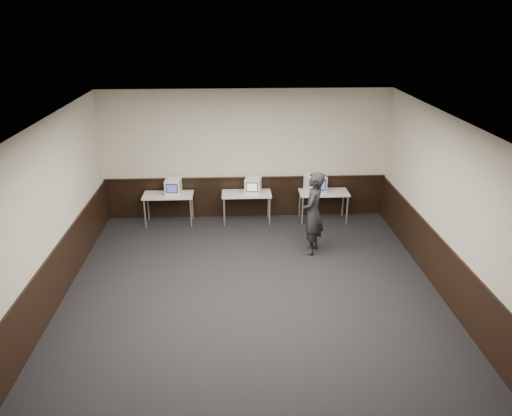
# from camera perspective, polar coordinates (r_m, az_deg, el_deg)

# --- Properties ---
(floor) EXTENTS (8.00, 8.00, 0.00)m
(floor) POSITION_cam_1_polar(r_m,az_deg,el_deg) (9.23, -0.36, -10.37)
(floor) COLOR black
(floor) RESTS_ON ground
(ceiling) EXTENTS (8.00, 8.00, 0.00)m
(ceiling) POSITION_cam_1_polar(r_m,az_deg,el_deg) (8.00, -0.41, 9.43)
(ceiling) COLOR white
(ceiling) RESTS_ON back_wall
(back_wall) EXTENTS (7.00, 0.00, 7.00)m
(back_wall) POSITION_cam_1_polar(r_m,az_deg,el_deg) (12.27, -1.18, 6.09)
(back_wall) COLOR beige
(back_wall) RESTS_ON ground
(front_wall) EXTENTS (7.00, 0.00, 7.00)m
(front_wall) POSITION_cam_1_polar(r_m,az_deg,el_deg) (5.05, 1.66, -19.10)
(front_wall) COLOR beige
(front_wall) RESTS_ON ground
(left_wall) EXTENTS (0.00, 8.00, 8.00)m
(left_wall) POSITION_cam_1_polar(r_m,az_deg,el_deg) (9.06, -23.10, -1.51)
(left_wall) COLOR beige
(left_wall) RESTS_ON ground
(right_wall) EXTENTS (0.00, 8.00, 8.00)m
(right_wall) POSITION_cam_1_polar(r_m,az_deg,el_deg) (9.30, 21.70, -0.69)
(right_wall) COLOR beige
(right_wall) RESTS_ON ground
(wainscot_back) EXTENTS (6.98, 0.04, 1.00)m
(wainscot_back) POSITION_cam_1_polar(r_m,az_deg,el_deg) (12.59, -1.14, 1.24)
(wainscot_back) COLOR black
(wainscot_back) RESTS_ON back_wall
(wainscot_left) EXTENTS (0.04, 7.98, 1.00)m
(wainscot_left) POSITION_cam_1_polar(r_m,az_deg,el_deg) (9.51, -22.01, -7.62)
(wainscot_left) COLOR black
(wainscot_left) RESTS_ON left_wall
(wainscot_right) EXTENTS (0.04, 7.98, 1.00)m
(wainscot_right) POSITION_cam_1_polar(r_m,az_deg,el_deg) (9.74, 20.70, -6.69)
(wainscot_right) COLOR black
(wainscot_right) RESTS_ON right_wall
(wainscot_rail) EXTENTS (6.98, 0.06, 0.04)m
(wainscot_rail) POSITION_cam_1_polar(r_m,az_deg,el_deg) (12.40, -1.15, 3.46)
(wainscot_rail) COLOR black
(wainscot_rail) RESTS_ON wainscot_back
(desk_left) EXTENTS (1.20, 0.60, 0.75)m
(desk_left) POSITION_cam_1_polar(r_m,az_deg,el_deg) (12.27, -10.00, 1.24)
(desk_left) COLOR silver
(desk_left) RESTS_ON ground
(desk_center) EXTENTS (1.20, 0.60, 0.75)m
(desk_center) POSITION_cam_1_polar(r_m,az_deg,el_deg) (12.17, -1.09, 1.41)
(desk_center) COLOR silver
(desk_center) RESTS_ON ground
(desk_right) EXTENTS (1.20, 0.60, 0.75)m
(desk_right) POSITION_cam_1_polar(r_m,az_deg,el_deg) (12.37, 7.74, 1.54)
(desk_right) COLOR silver
(desk_right) RESTS_ON ground
(emac_left) EXTENTS (0.40, 0.42, 0.37)m
(emac_left) POSITION_cam_1_polar(r_m,az_deg,el_deg) (12.19, -9.44, 2.42)
(emac_left) COLOR white
(emac_left) RESTS_ON desk_left
(emac_center) EXTENTS (0.44, 0.46, 0.38)m
(emac_center) POSITION_cam_1_polar(r_m,az_deg,el_deg) (12.11, -0.33, 2.61)
(emac_center) COLOR white
(emac_center) RESTS_ON desk_center
(emac_right) EXTENTS (0.55, 0.56, 0.43)m
(emac_right) POSITION_cam_1_polar(r_m,az_deg,el_deg) (12.21, 6.80, 2.75)
(emac_right) COLOR white
(emac_right) RESTS_ON desk_right
(person) EXTENTS (0.65, 0.78, 1.81)m
(person) POSITION_cam_1_polar(r_m,az_deg,el_deg) (10.60, 6.53, -0.59)
(person) COLOR black
(person) RESTS_ON ground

